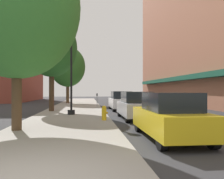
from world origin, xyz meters
TOP-DOWN VIEW (x-y plane):
  - ground_plane at (4.00, 18.00)m, footprint 90.00×90.00m
  - sidewalk_slab at (0.00, 19.00)m, footprint 4.80×50.00m
  - building_right_brick at (14.99, 22.00)m, footprint 6.80×40.00m
  - building_far_background at (-11.02, 37.00)m, footprint 6.80×18.00m
  - lamppost at (0.01, 11.90)m, footprint 0.48×0.48m
  - fire_hydrant at (1.99, 8.63)m, footprint 0.33×0.26m
  - parking_meter_near at (2.05, 19.86)m, footprint 0.14×0.09m
  - tree_near at (-1.79, 5.80)m, footprint 5.18×5.18m
  - tree_mid at (-1.73, 14.86)m, footprint 4.01×4.01m
  - tree_far at (-1.43, 26.66)m, footprint 4.48×4.48m
  - car_yellow at (4.00, 3.96)m, footprint 1.80×4.30m
  - car_silver at (4.00, 9.92)m, footprint 1.80×4.30m
  - car_white at (4.00, 16.46)m, footprint 1.80×4.30m

SIDE VIEW (x-z plane):
  - ground_plane at x=4.00m, z-range 0.00..0.00m
  - sidewalk_slab at x=0.00m, z-range 0.00..0.12m
  - fire_hydrant at x=1.99m, z-range 0.12..0.91m
  - car_yellow at x=4.00m, z-range -0.02..1.64m
  - car_silver at x=4.00m, z-range -0.02..1.64m
  - car_white at x=4.00m, z-range -0.02..1.64m
  - parking_meter_near at x=2.05m, z-range 0.29..1.60m
  - lamppost at x=0.01m, z-range 0.25..6.15m
  - tree_far at x=-1.43m, z-range 1.14..8.37m
  - tree_mid at x=-1.73m, z-range 1.44..8.72m
  - tree_near at x=-1.79m, z-range 1.16..9.21m
  - building_far_background at x=-11.02m, z-range -0.02..14.07m
  - building_right_brick at x=14.99m, z-range -0.02..24.05m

